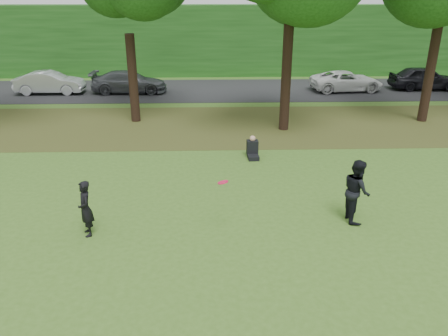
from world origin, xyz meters
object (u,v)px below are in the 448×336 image
object	(u,v)px
player_right	(357,191)
frisbee	(223,182)
player_left	(86,209)
seated_person	(253,149)

from	to	relation	value
player_right	frisbee	world-z (taller)	player_right
player_left	player_right	size ratio (longest dim) A/B	0.85
player_left	player_right	xyz separation A→B (m)	(7.16, 0.58, 0.13)
frisbee	seated_person	world-z (taller)	frisbee
player_left	frisbee	xyz separation A→B (m)	(3.51, -0.08, 0.73)
player_left	seated_person	xyz separation A→B (m)	(4.80, 5.59, -0.44)
player_right	frisbee	distance (m)	3.76
player_left	player_right	bearing A→B (deg)	71.03
seated_person	player_right	bearing A→B (deg)	-67.66
player_left	seated_person	distance (m)	7.38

